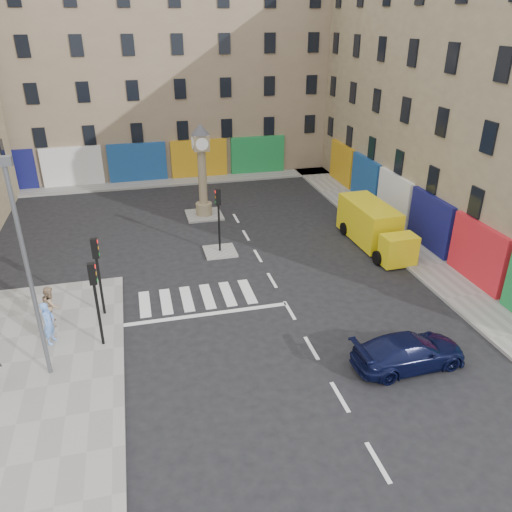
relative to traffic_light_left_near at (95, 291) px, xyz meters
name	(u,v)px	position (x,y,z in m)	size (l,w,h in m)	color
ground	(296,322)	(8.30, -0.20, -2.62)	(120.00, 120.00, 0.00)	black
sidewalk_left	(25,391)	(-2.70, -2.20, -2.55)	(7.00, 16.00, 0.15)	gray
sidewalk_right	(374,222)	(17.00, 9.80, -2.55)	(2.60, 30.00, 0.15)	gray
sidewalk_far	(165,182)	(4.30, 22.00, -2.55)	(32.00, 2.40, 0.15)	gray
island_near	(220,251)	(6.30, 7.80, -2.56)	(1.80, 1.80, 0.12)	gray
island_far	(204,215)	(6.30, 13.80, -2.56)	(2.40, 2.40, 0.12)	gray
building_right	(481,93)	(23.30, 9.80, 5.38)	(10.00, 30.00, 16.00)	#928360
building_far	(151,66)	(4.30, 27.80, 5.88)	(32.00, 10.00, 17.00)	#847258
traffic_light_left_near	(95,291)	(0.00, 0.00, 0.00)	(0.28, 0.22, 3.70)	black
traffic_light_left_far	(97,265)	(0.00, 2.40, 0.00)	(0.28, 0.22, 3.70)	black
traffic_light_island	(219,210)	(6.30, 7.80, -0.03)	(0.28, 0.22, 3.70)	black
lamp_post	(26,263)	(-1.90, -1.40, 2.17)	(0.50, 0.25, 8.30)	#595B60
clock_pillar	(202,165)	(6.30, 13.80, 0.93)	(1.20, 1.20, 6.10)	#928360
navy_sedan	(409,352)	(11.55, -4.15, -1.96)	(1.84, 4.53, 1.31)	black
yellow_van	(374,226)	(15.30, 6.70, -1.46)	(2.34, 6.50, 2.35)	yellow
pedestrian_blue	(49,323)	(-2.05, 0.63, -1.53)	(0.68, 0.45, 1.88)	#6392E4
pedestrian_tan	(51,305)	(-2.12, 2.12, -1.58)	(0.87, 0.68, 1.79)	#9A7C5F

